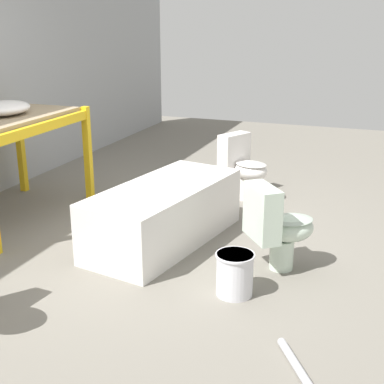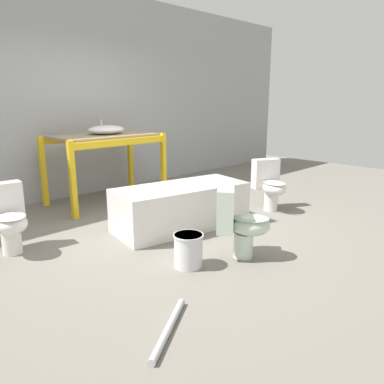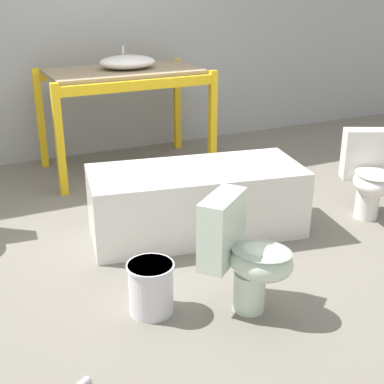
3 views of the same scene
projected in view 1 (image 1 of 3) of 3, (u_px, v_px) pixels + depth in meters
The scene contains 8 objects.
ground_plane at pixel (138, 244), 4.73m from camera, with size 12.00×12.00×0.00m, color slate.
shelving_rack at pixel (4, 132), 5.09m from camera, with size 1.60×0.94×1.02m.
sink_basin at pixel (4, 108), 5.07m from camera, with size 0.56×0.45×0.21m.
bathtub_main at pixel (164, 209), 4.70m from camera, with size 1.71×0.96×0.52m.
toilet_near at pixel (243, 165), 5.82m from camera, with size 0.53×0.61×0.70m.
toilet_extra at pixel (278, 225), 4.14m from camera, with size 0.59×0.62×0.70m.
bucket_white at pixel (235, 273), 3.82m from camera, with size 0.28×0.28×0.32m.
loose_pipe at pixel (304, 378), 2.93m from camera, with size 0.63×0.42×0.05m.
Camera 1 is at (-3.91, -1.98, 1.91)m, focal length 50.00 mm.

